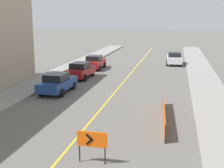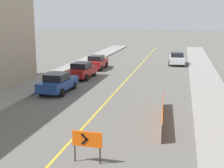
{
  "view_description": "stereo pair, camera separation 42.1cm",
  "coord_description": "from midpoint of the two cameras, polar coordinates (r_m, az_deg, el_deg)",
  "views": [
    {
      "loc": [
        4.72,
        2.84,
        5.95
      ],
      "look_at": [
        0.07,
        25.29,
        1.0
      ],
      "focal_mm": 50.0,
      "sensor_mm": 36.0,
      "label": 1
    },
    {
      "loc": [
        5.13,
        2.93,
        5.95
      ],
      "look_at": [
        0.07,
        25.29,
        1.0
      ],
      "focal_mm": 50.0,
      "sensor_mm": 36.0,
      "label": 2
    }
  ],
  "objects": [
    {
      "name": "sidewalk_left",
      "position": [
        33.01,
        -9.41,
        1.78
      ],
      "size": [
        2.93,
        65.86,
        0.17
      ],
      "color": "gray",
      "rests_on": "ground_plane"
    },
    {
      "name": "safety_mesh_fence",
      "position": [
        18.45,
        9.87,
        -5.23
      ],
      "size": [
        0.45,
        6.94,
        0.98
      ],
      "rotation": [
        0.0,
        0.0,
        1.63
      ],
      "color": "#EF560C",
      "rests_on": "ground_plane"
    },
    {
      "name": "parked_car_curb_far",
      "position": [
        36.34,
        -2.49,
        4.03
      ],
      "size": [
        1.94,
        4.33,
        1.59
      ],
      "rotation": [
        0.0,
        0.0,
        0.02
      ],
      "color": "maroon",
      "rests_on": "ground_plane"
    },
    {
      "name": "parked_car_curb_near",
      "position": [
        25.25,
        -9.41,
        0.25
      ],
      "size": [
        1.98,
        4.37,
        1.59
      ],
      "rotation": [
        0.0,
        0.0,
        -0.04
      ],
      "color": "navy",
      "rests_on": "ground_plane"
    },
    {
      "name": "lane_stripe",
      "position": [
        31.02,
        3.38,
        1.11
      ],
      "size": [
        0.12,
        65.86,
        0.01
      ],
      "color": "gold",
      "rests_on": "ground_plane"
    },
    {
      "name": "parked_car_opposite_side",
      "position": [
        40.34,
        12.08,
        4.58
      ],
      "size": [
        1.96,
        4.37,
        1.59
      ],
      "rotation": [
        0.0,
        0.0,
        0.04
      ],
      "color": "silver",
      "rests_on": "ground_plane"
    },
    {
      "name": "arrow_barricade_primary",
      "position": [
        13.04,
        -3.64,
        -10.25
      ],
      "size": [
        1.28,
        0.11,
        1.36
      ],
      "rotation": [
        0.0,
        0.0,
        -0.03
      ],
      "color": "#EF560C",
      "rests_on": "ground_plane"
    },
    {
      "name": "parked_car_curb_mid",
      "position": [
        30.87,
        -5.14,
        2.53
      ],
      "size": [
        2.03,
        4.39,
        1.59
      ],
      "rotation": [
        0.0,
        0.0,
        -0.06
      ],
      "color": "maroon",
      "rests_on": "ground_plane"
    },
    {
      "name": "sidewalk_right",
      "position": [
        30.71,
        17.14,
        0.63
      ],
      "size": [
        2.93,
        65.86,
        0.17
      ],
      "color": "gray",
      "rests_on": "ground_plane"
    }
  ]
}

